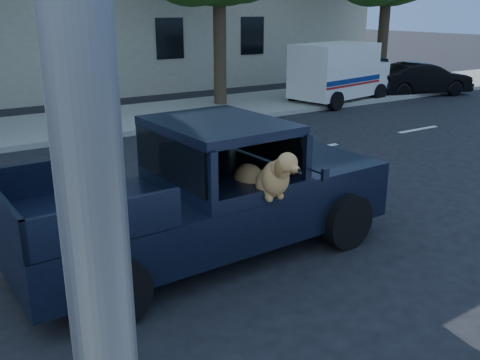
% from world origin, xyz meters
% --- Properties ---
extents(ground, '(120.00, 120.00, 0.00)m').
position_xyz_m(ground, '(0.00, 0.00, 0.00)').
color(ground, black).
rests_on(ground, ground).
extents(far_sidewalk, '(60.00, 4.00, 0.15)m').
position_xyz_m(far_sidewalk, '(0.00, 9.20, 0.07)').
color(far_sidewalk, gray).
rests_on(far_sidewalk, ground).
extents(lane_stripes, '(21.60, 0.14, 0.01)m').
position_xyz_m(lane_stripes, '(2.00, 3.40, 0.01)').
color(lane_stripes, silver).
rests_on(lane_stripes, ground).
extents(pickup_truck, '(5.44, 2.80, 1.92)m').
position_xyz_m(pickup_truck, '(-1.33, -0.35, 0.65)').
color(pickup_truck, black).
rests_on(pickup_truck, ground).
extents(mail_truck, '(4.21, 2.63, 2.16)m').
position_xyz_m(mail_truck, '(9.15, 8.09, 0.94)').
color(mail_truck, silver).
rests_on(mail_truck, ground).
extents(parked_sedan, '(2.52, 4.17, 1.30)m').
position_xyz_m(parked_sedan, '(13.27, 7.61, 0.65)').
color(parked_sedan, black).
rests_on(parked_sedan, ground).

